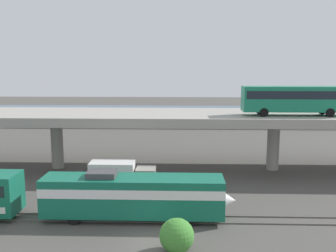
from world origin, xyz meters
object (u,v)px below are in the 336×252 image
(parked_car_6, at_px, (44,116))
(service_truck_west, at_px, (121,175))
(parked_car_1, at_px, (138,117))
(parked_car_2, at_px, (212,117))
(train_locomotive, at_px, (142,194))
(parked_car_4, at_px, (183,117))
(parked_car_5, at_px, (141,115))
(parked_car_0, at_px, (117,115))
(parked_car_3, at_px, (300,118))
(transit_bus_on_overpass, at_px, (295,98))

(parked_car_6, bearing_deg, service_truck_west, -60.95)
(parked_car_1, xyz_separation_m, parked_car_2, (15.86, 0.73, 0.00))
(train_locomotive, xyz_separation_m, service_truck_west, (-2.96, 7.41, -0.56))
(parked_car_2, bearing_deg, parked_car_4, -176.21)
(parked_car_5, xyz_separation_m, parked_car_6, (-20.71, -3.11, 0.00))
(service_truck_west, distance_m, parked_car_2, 44.65)
(parked_car_4, bearing_deg, parked_car_1, 1.90)
(train_locomotive, relative_size, parked_car_0, 4.05)
(parked_car_6, bearing_deg, parked_car_2, 0.82)
(parked_car_6, bearing_deg, parked_car_5, 8.53)
(service_truck_west, bearing_deg, parked_car_5, 93.47)
(parked_car_1, bearing_deg, service_truck_west, 94.12)
(parked_car_3, bearing_deg, parked_car_2, 175.08)
(parked_car_0, relative_size, parked_car_4, 0.98)
(train_locomotive, height_order, transit_bus_on_overpass, transit_bus_on_overpass)
(service_truck_west, xyz_separation_m, parked_car_6, (-23.46, 42.25, 0.40))
(service_truck_west, xyz_separation_m, parked_car_5, (-2.75, 45.36, 0.39))
(parked_car_3, xyz_separation_m, parked_car_5, (-34.02, 4.18, -0.00))
(parked_car_0, bearing_deg, transit_bus_on_overpass, 125.98)
(train_locomotive, height_order, service_truck_west, train_locomotive)
(parked_car_0, bearing_deg, parked_car_5, -167.54)
(train_locomotive, distance_m, parked_car_3, 56.23)
(transit_bus_on_overpass, distance_m, parked_car_2, 37.55)
(parked_car_3, bearing_deg, transit_bus_on_overpass, -108.88)
(parked_car_5, height_order, parked_car_6, same)
(parked_car_0, height_order, parked_car_3, same)
(parked_car_2, xyz_separation_m, parked_car_4, (-6.17, -0.41, -0.00))
(parked_car_6, bearing_deg, transit_bus_on_overpass, -39.82)
(train_locomotive, relative_size, service_truck_west, 2.38)
(service_truck_west, height_order, parked_car_1, service_truck_west)
(parked_car_3, relative_size, parked_car_6, 0.95)
(transit_bus_on_overpass, relative_size, parked_car_6, 2.62)
(service_truck_west, xyz_separation_m, parked_car_2, (12.83, 42.77, 0.39))
(parked_car_3, bearing_deg, parked_car_0, 175.59)
(parked_car_5, relative_size, parked_car_6, 0.93)
(train_locomotive, distance_m, parked_car_6, 56.25)
(parked_car_0, bearing_deg, parked_car_3, 175.59)
(parked_car_0, xyz_separation_m, parked_car_4, (14.62, -1.85, 0.00))
(train_locomotive, relative_size, parked_car_1, 3.99)
(parked_car_5, bearing_deg, parked_car_6, -171.47)
(transit_bus_on_overpass, height_order, service_truck_west, transit_bus_on_overpass)
(parked_car_5, bearing_deg, train_locomotive, -83.82)
(transit_bus_on_overpass, distance_m, parked_car_5, 45.30)
(parked_car_2, distance_m, parked_car_3, 18.51)
(train_locomotive, bearing_deg, parked_car_4, 85.75)
(service_truck_west, distance_m, parked_car_3, 51.71)
(transit_bus_on_overpass, bearing_deg, parked_car_1, 122.28)
(train_locomotive, bearing_deg, service_truck_west, 111.80)
(train_locomotive, height_order, parked_car_5, train_locomotive)
(parked_car_0, bearing_deg, service_truck_west, 100.20)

